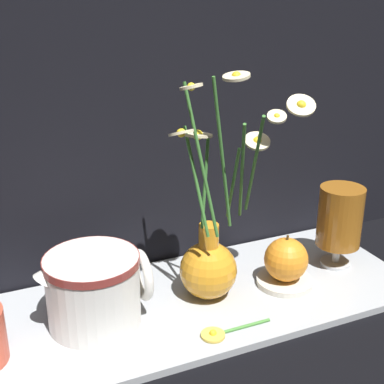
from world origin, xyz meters
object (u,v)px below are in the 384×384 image
(vase_with_flowers, at_px, (211,259))
(ceramic_pitcher, at_px, (94,287))
(tea_glass, at_px, (338,217))
(orange_fruit, at_px, (286,259))

(vase_with_flowers, xyz_separation_m, ceramic_pitcher, (-0.19, 0.01, -0.01))
(ceramic_pitcher, relative_size, tea_glass, 1.10)
(vase_with_flowers, relative_size, ceramic_pitcher, 2.23)
(orange_fruit, bearing_deg, tea_glass, 11.39)
(orange_fruit, bearing_deg, ceramic_pitcher, 176.39)
(tea_glass, bearing_deg, vase_with_flowers, -177.77)
(vase_with_flowers, xyz_separation_m, tea_glass, (0.26, 0.01, 0.02))
(ceramic_pitcher, relative_size, orange_fruit, 2.02)
(vase_with_flowers, distance_m, ceramic_pitcher, 0.19)
(vase_with_flowers, xyz_separation_m, orange_fruit, (0.13, -0.01, -0.02))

